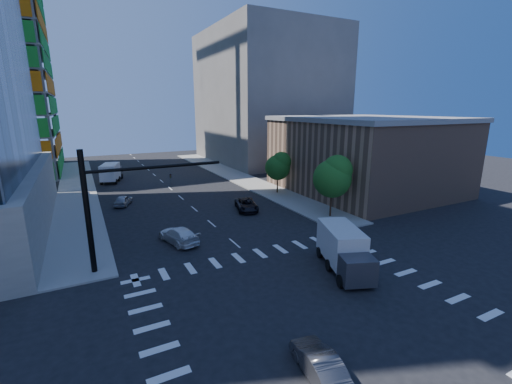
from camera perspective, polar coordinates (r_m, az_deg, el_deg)
ground at (r=21.98m, az=9.90°, el=-19.09°), size 160.00×160.00×0.00m
road_markings at (r=21.98m, az=9.90°, el=-19.08°), size 20.00×20.00×0.01m
sidewalk_ne at (r=60.68m, az=-3.47°, el=2.70°), size 5.00×60.00×0.15m
sidewalk_nw at (r=55.75m, az=-27.66°, el=0.09°), size 5.00×60.00×0.15m
commercial_building at (r=52.01m, az=17.67°, el=6.03°), size 20.50×22.50×10.60m
bg_building_ne at (r=79.44m, az=1.75°, el=15.47°), size 24.00×30.00×28.00m
signal_mast_nw at (r=26.79m, az=-23.28°, el=-1.07°), size 10.20×0.40×9.00m
tree_south at (r=37.93m, az=12.84°, el=2.63°), size 4.16×4.16×6.82m
tree_north at (r=47.84m, az=3.82°, el=4.40°), size 3.54×3.52×5.78m
car_nb_far at (r=40.61m, az=-1.61°, el=-2.11°), size 3.40×5.25×1.35m
car_sb_near at (r=31.83m, az=-12.79°, el=-7.01°), size 3.17×5.24×1.42m
car_sb_mid at (r=45.67m, az=-21.26°, el=-1.30°), size 2.88×4.01×1.27m
car_sb_cross at (r=17.53m, az=10.53°, el=-26.33°), size 2.00×4.08×1.29m
box_truck_near at (r=26.49m, az=14.63°, el=-9.96°), size 4.46×6.45×3.11m
box_truck_far at (r=60.96m, az=-22.91°, el=2.87°), size 4.04×6.22×3.02m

